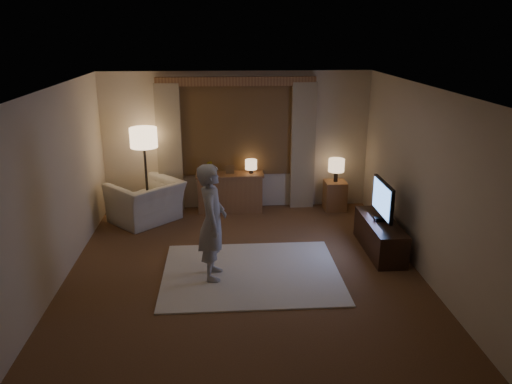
{
  "coord_description": "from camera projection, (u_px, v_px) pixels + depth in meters",
  "views": [
    {
      "loc": [
        -0.27,
        -6.48,
        3.32
      ],
      "look_at": [
        0.22,
        0.6,
        0.99
      ],
      "focal_mm": 35.0,
      "sensor_mm": 36.0,
      "label": 1
    }
  ],
  "objects": [
    {
      "name": "room",
      "position": [
        241.0,
        172.0,
        7.26
      ],
      "size": [
        5.04,
        5.54,
        2.64
      ],
      "color": "brown",
      "rests_on": "ground"
    },
    {
      "name": "sideboard",
      "position": [
        230.0,
        193.0,
        9.45
      ],
      "size": [
        1.2,
        0.4,
        0.7
      ],
      "primitive_type": "cube",
      "color": "brown",
      "rests_on": "floor"
    },
    {
      "name": "tv_stand",
      "position": [
        380.0,
        236.0,
        7.76
      ],
      "size": [
        0.45,
        1.4,
        0.5
      ],
      "primitive_type": "cube",
      "color": "black",
      "rests_on": "floor"
    },
    {
      "name": "floor_lamp",
      "position": [
        144.0,
        143.0,
        8.86
      ],
      "size": [
        0.48,
        0.48,
        1.66
      ],
      "color": "black",
      "rests_on": "floor"
    },
    {
      "name": "picture_frame",
      "position": [
        230.0,
        171.0,
        9.31
      ],
      "size": [
        0.16,
        0.02,
        0.2
      ],
      "primitive_type": "cube",
      "color": "brown",
      "rests_on": "sideboard"
    },
    {
      "name": "table_lamp_sideboard",
      "position": [
        251.0,
        165.0,
        9.3
      ],
      "size": [
        0.22,
        0.22,
        0.3
      ],
      "color": "black",
      "rests_on": "sideboard"
    },
    {
      "name": "tv",
      "position": [
        383.0,
        200.0,
        7.57
      ],
      "size": [
        0.21,
        0.88,
        0.63
      ],
      "color": "black",
      "rests_on": "tv_stand"
    },
    {
      "name": "plant",
      "position": [
        208.0,
        168.0,
        9.27
      ],
      "size": [
        0.17,
        0.13,
        0.3
      ],
      "primitive_type": "imported",
      "color": "#999999",
      "rests_on": "sideboard"
    },
    {
      "name": "armchair",
      "position": [
        146.0,
        202.0,
        8.93
      ],
      "size": [
        1.5,
        1.5,
        0.74
      ],
      "primitive_type": "imported",
      "rotation": [
        0.0,
        0.0,
        -2.37
      ],
      "color": "beige",
      "rests_on": "floor"
    },
    {
      "name": "table_lamp_side",
      "position": [
        336.0,
        166.0,
        9.37
      ],
      "size": [
        0.3,
        0.3,
        0.44
      ],
      "color": "black",
      "rests_on": "side_table"
    },
    {
      "name": "side_table",
      "position": [
        335.0,
        195.0,
        9.55
      ],
      "size": [
        0.4,
        0.4,
        0.56
      ],
      "primitive_type": "cube",
      "color": "brown",
      "rests_on": "floor"
    },
    {
      "name": "person",
      "position": [
        212.0,
        222.0,
        6.75
      ],
      "size": [
        0.42,
        0.61,
        1.63
      ],
      "primitive_type": "imported",
      "rotation": [
        0.0,
        0.0,
        1.52
      ],
      "color": "#A9A39C",
      "rests_on": "rug"
    },
    {
      "name": "rug",
      "position": [
        251.0,
        273.0,
        7.1
      ],
      "size": [
        2.5,
        2.0,
        0.02
      ],
      "primitive_type": "cube",
      "color": "beige",
      "rests_on": "floor"
    }
  ]
}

